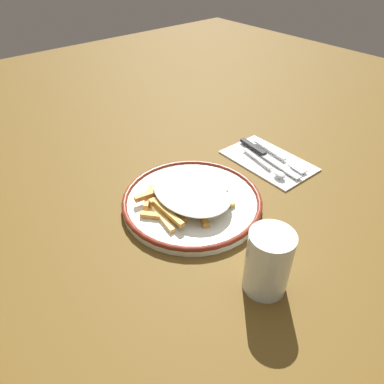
% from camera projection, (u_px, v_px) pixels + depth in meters
% --- Properties ---
extents(ground_plane, '(2.60, 2.60, 0.00)m').
position_uv_depth(ground_plane, '(192.00, 205.00, 0.75)').
color(ground_plane, brown).
extents(plate, '(0.29, 0.29, 0.02)m').
position_uv_depth(plate, '(192.00, 201.00, 0.74)').
color(plate, white).
rests_on(plate, ground_plane).
extents(fries_heap, '(0.20, 0.21, 0.03)m').
position_uv_depth(fries_heap, '(189.00, 193.00, 0.72)').
color(fries_heap, '#E1B155').
rests_on(fries_heap, plate).
extents(napkin, '(0.14, 0.22, 0.01)m').
position_uv_depth(napkin, '(268.00, 160.00, 0.88)').
color(napkin, white).
rests_on(napkin, ground_plane).
extents(fork, '(0.04, 0.18, 0.01)m').
position_uv_depth(fork, '(279.00, 156.00, 0.89)').
color(fork, silver).
rests_on(fork, napkin).
extents(knife, '(0.04, 0.21, 0.01)m').
position_uv_depth(knife, '(263.00, 154.00, 0.89)').
color(knife, black).
rests_on(knife, napkin).
extents(spoon, '(0.04, 0.15, 0.01)m').
position_uv_depth(spoon, '(270.00, 168.00, 0.84)').
color(spoon, silver).
rests_on(spoon, napkin).
extents(water_glass, '(0.07, 0.07, 0.12)m').
position_uv_depth(water_glass, '(268.00, 262.00, 0.55)').
color(water_glass, silver).
rests_on(water_glass, ground_plane).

